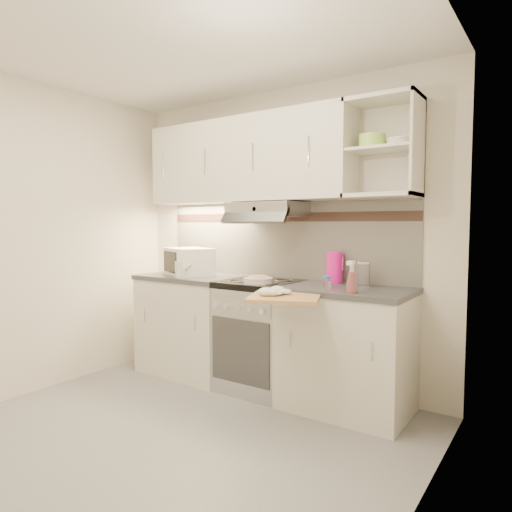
% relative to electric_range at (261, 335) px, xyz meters
% --- Properties ---
extents(ground, '(3.00, 3.00, 0.00)m').
position_rel_electric_range_xyz_m(ground, '(0.00, -1.10, -0.45)').
color(ground, gray).
rests_on(ground, ground).
extents(room_shell, '(3.04, 2.84, 2.52)m').
position_rel_electric_range_xyz_m(room_shell, '(0.00, -0.73, 1.18)').
color(room_shell, silver).
rests_on(room_shell, ground).
extents(base_cabinet_left, '(0.90, 0.60, 0.86)m').
position_rel_electric_range_xyz_m(base_cabinet_left, '(-0.75, 0.00, -0.02)').
color(base_cabinet_left, silver).
rests_on(base_cabinet_left, ground).
extents(worktop_left, '(0.92, 0.62, 0.04)m').
position_rel_electric_range_xyz_m(worktop_left, '(-0.75, 0.00, 0.43)').
color(worktop_left, '#47474C').
rests_on(worktop_left, base_cabinet_left).
extents(base_cabinet_right, '(0.90, 0.60, 0.86)m').
position_rel_electric_range_xyz_m(base_cabinet_right, '(0.75, 0.00, -0.02)').
color(base_cabinet_right, silver).
rests_on(base_cabinet_right, ground).
extents(worktop_right, '(0.92, 0.62, 0.04)m').
position_rel_electric_range_xyz_m(worktop_right, '(0.75, 0.00, 0.43)').
color(worktop_right, '#47474C').
rests_on(worktop_right, base_cabinet_right).
extents(electric_range, '(0.60, 0.60, 0.90)m').
position_rel_electric_range_xyz_m(electric_range, '(0.00, 0.00, 0.00)').
color(electric_range, '#B7B7BC').
rests_on(electric_range, ground).
extents(microwave, '(0.52, 0.46, 0.24)m').
position_rel_electric_range_xyz_m(microwave, '(-0.78, -0.02, 0.57)').
color(microwave, white).
rests_on(microwave, worktop_left).
extents(watering_can, '(0.25, 0.15, 0.22)m').
position_rel_electric_range_xyz_m(watering_can, '(-0.68, -0.20, 0.53)').
color(watering_can, silver).
rests_on(watering_can, worktop_left).
extents(plate_stack, '(0.23, 0.23, 0.05)m').
position_rel_electric_range_xyz_m(plate_stack, '(0.07, -0.14, 0.47)').
color(plate_stack, white).
rests_on(plate_stack, electric_range).
extents(bread_loaf, '(0.15, 0.15, 0.04)m').
position_rel_electric_range_xyz_m(bread_loaf, '(-0.03, 0.00, 0.47)').
color(bread_loaf, '#946A43').
rests_on(bread_loaf, electric_range).
extents(pink_pitcher, '(0.13, 0.12, 0.25)m').
position_rel_electric_range_xyz_m(pink_pitcher, '(0.56, 0.20, 0.57)').
color(pink_pitcher, '#FA119C').
rests_on(pink_pitcher, worktop_right).
extents(glass_jar, '(0.10, 0.10, 0.19)m').
position_rel_electric_range_xyz_m(glass_jar, '(0.83, 0.12, 0.54)').
color(glass_jar, silver).
rests_on(glass_jar, worktop_right).
extents(spice_jar, '(0.06, 0.06, 0.09)m').
position_rel_electric_range_xyz_m(spice_jar, '(0.63, -0.08, 0.49)').
color(spice_jar, white).
rests_on(spice_jar, worktop_right).
extents(spray_bottle, '(0.09, 0.09, 0.23)m').
position_rel_electric_range_xyz_m(spray_bottle, '(0.87, -0.22, 0.54)').
color(spray_bottle, '#D77377').
rests_on(spray_bottle, worktop_right).
extents(cutting_board, '(0.58, 0.55, 0.03)m').
position_rel_electric_range_xyz_m(cutting_board, '(0.51, -0.49, 0.42)').
color(cutting_board, tan).
rests_on(cutting_board, base_cabinet_right).
extents(dish_towel, '(0.26, 0.23, 0.06)m').
position_rel_electric_range_xyz_m(dish_towel, '(0.47, -0.49, 0.47)').
color(dish_towel, silver).
rests_on(dish_towel, cutting_board).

